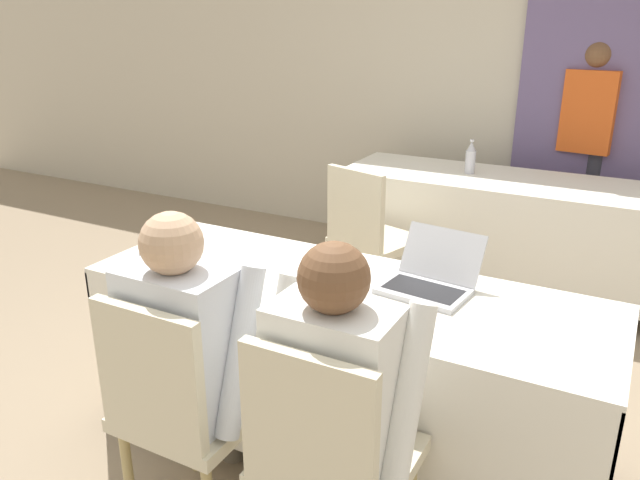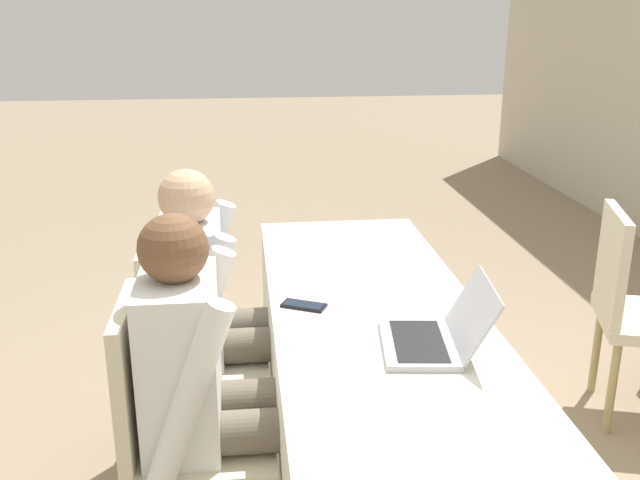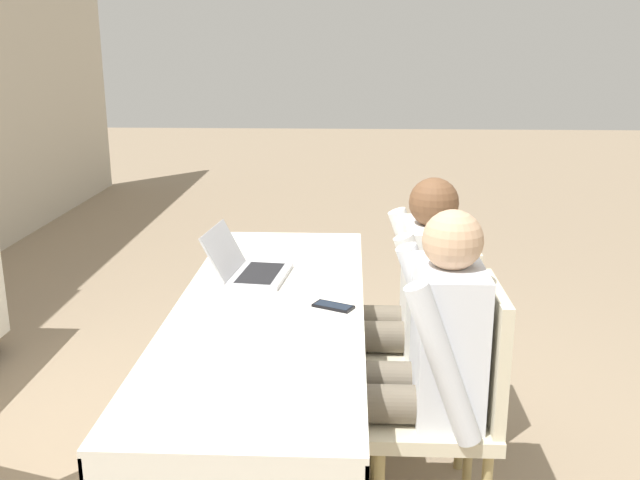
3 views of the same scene
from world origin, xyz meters
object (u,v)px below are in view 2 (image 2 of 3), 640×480
at_px(laptop, 435,335).
at_px(person_checkered_shirt, 214,303).
at_px(chair_near_right, 177,426).
at_px(person_white_shirt, 209,377).
at_px(chair_near_left, 188,343).
at_px(cell_phone, 304,305).
at_px(chair_far_spare, 637,305).

height_order(laptop, person_checkered_shirt, person_checkered_shirt).
bearing_deg(person_checkered_shirt, chair_near_right, 169.43).
relative_size(chair_near_right, person_white_shirt, 0.78).
distance_m(chair_near_right, person_checkered_shirt, 0.59).
height_order(chair_near_left, person_white_shirt, person_white_shirt).
xyz_separation_m(laptop, person_checkered_shirt, (-0.59, -0.68, -0.12)).
relative_size(cell_phone, chair_near_right, 0.18).
xyz_separation_m(cell_phone, chair_far_spare, (-0.39, 1.46, -0.24)).
bearing_deg(chair_near_left, person_checkered_shirt, -90.00).
bearing_deg(chair_near_left, cell_phone, -120.27).
distance_m(laptop, chair_near_left, 1.01).
distance_m(cell_phone, person_checkered_shirt, 0.41).
relative_size(cell_phone, chair_far_spare, 0.18).
bearing_deg(chair_near_left, chair_far_spare, -85.49).
relative_size(laptop, person_checkered_shirt, 0.30).
height_order(cell_phone, chair_far_spare, chair_far_spare).
distance_m(chair_near_left, chair_far_spare, 1.88).
bearing_deg(chair_far_spare, person_white_shirt, 128.42).
bearing_deg(person_checkered_shirt, person_white_shirt, -180.00).
relative_size(chair_near_left, chair_far_spare, 1.00).
distance_m(cell_phone, person_white_shirt, 0.45).
xyz_separation_m(chair_near_right, chair_far_spare, (-0.71, 1.87, 0.00)).
distance_m(chair_near_left, person_checkered_shirt, 0.19).
height_order(cell_phone, chair_near_left, chair_near_left).
relative_size(laptop, person_white_shirt, 0.30).
bearing_deg(chair_near_left, person_white_shirt, -169.43).
xyz_separation_m(cell_phone, chair_near_left, (-0.24, -0.42, -0.24)).
bearing_deg(chair_near_right, person_white_shirt, -90.00).
xyz_separation_m(chair_near_left, chair_far_spare, (-0.15, 1.87, 0.00)).
bearing_deg(person_checkered_shirt, chair_far_spare, -85.22).
relative_size(chair_near_right, chair_far_spare, 1.00).
distance_m(cell_phone, chair_near_right, 0.58).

